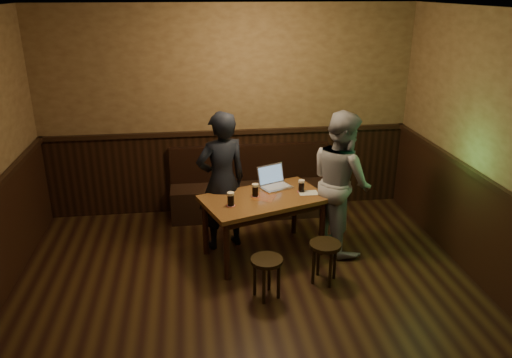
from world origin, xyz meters
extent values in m
cube|color=black|center=(0.00, 0.00, -0.01)|extent=(5.00, 6.00, 0.02)
cube|color=beige|center=(0.00, 0.00, 2.81)|extent=(5.00, 6.00, 0.02)
cube|color=olive|center=(0.00, 3.01, 1.40)|extent=(5.00, 0.02, 2.80)
cube|color=black|center=(0.00, 2.98, 0.55)|extent=(4.98, 0.04, 1.10)
cube|color=black|center=(0.00, 2.95, 1.13)|extent=(4.98, 0.06, 0.06)
cube|color=black|center=(0.28, 2.71, 0.23)|extent=(2.20, 0.50, 0.45)
cube|color=black|center=(0.28, 2.91, 0.70)|extent=(2.20, 0.10, 0.50)
cube|color=brown|center=(0.28, 1.60, 0.71)|extent=(1.55, 1.19, 0.05)
cube|color=black|center=(0.28, 1.60, 0.64)|extent=(1.40, 1.04, 0.08)
cube|color=maroon|center=(0.28, 1.60, 0.74)|extent=(0.34, 0.34, 0.00)
cylinder|color=black|center=(-0.19, 1.10, 0.34)|extent=(0.07, 0.07, 0.69)
cylinder|color=black|center=(-0.40, 1.70, 0.34)|extent=(0.07, 0.07, 0.69)
cylinder|color=black|center=(0.96, 1.50, 0.34)|extent=(0.07, 0.07, 0.69)
cylinder|color=black|center=(0.75, 2.09, 0.34)|extent=(0.07, 0.07, 0.69)
cylinder|color=black|center=(0.18, 0.72, 0.42)|extent=(0.42, 0.42, 0.04)
cylinder|color=black|center=(0.29, 0.68, 0.21)|extent=(0.03, 0.03, 0.42)
cylinder|color=black|center=(0.22, 0.84, 0.21)|extent=(0.03, 0.03, 0.42)
cylinder|color=black|center=(0.06, 0.77, 0.21)|extent=(0.03, 0.03, 0.42)
cylinder|color=black|center=(0.13, 0.60, 0.21)|extent=(0.03, 0.03, 0.42)
cylinder|color=black|center=(0.83, 0.92, 0.44)|extent=(0.41, 0.41, 0.04)
cylinder|color=black|center=(0.96, 0.95, 0.22)|extent=(0.04, 0.04, 0.44)
cylinder|color=black|center=(0.80, 1.05, 0.22)|extent=(0.04, 0.04, 0.44)
cylinder|color=black|center=(0.71, 0.89, 0.22)|extent=(0.04, 0.04, 0.44)
cylinder|color=black|center=(0.87, 0.80, 0.22)|extent=(0.04, 0.04, 0.44)
cylinder|color=maroon|center=(-0.12, 1.41, 0.74)|extent=(0.10, 0.10, 0.00)
cylinder|color=silver|center=(-0.12, 1.41, 0.74)|extent=(0.09, 0.09, 0.00)
cylinder|color=black|center=(-0.12, 1.41, 0.80)|extent=(0.07, 0.07, 0.12)
cylinder|color=beige|center=(-0.12, 1.41, 0.88)|extent=(0.08, 0.08, 0.03)
cylinder|color=maroon|center=(0.18, 1.63, 0.74)|extent=(0.10, 0.10, 0.00)
cylinder|color=silver|center=(0.18, 1.63, 0.74)|extent=(0.08, 0.08, 0.00)
cylinder|color=black|center=(0.18, 1.63, 0.80)|extent=(0.07, 0.07, 0.12)
cylinder|color=beige|center=(0.18, 1.63, 0.88)|extent=(0.08, 0.08, 0.03)
cylinder|color=maroon|center=(0.74, 1.70, 0.74)|extent=(0.09, 0.09, 0.00)
cylinder|color=silver|center=(0.74, 1.70, 0.74)|extent=(0.08, 0.08, 0.00)
cylinder|color=black|center=(0.74, 1.70, 0.80)|extent=(0.07, 0.07, 0.11)
cylinder|color=beige|center=(0.74, 1.70, 0.87)|extent=(0.07, 0.07, 0.03)
cube|color=silver|center=(0.46, 1.86, 0.74)|extent=(0.42, 0.37, 0.02)
cube|color=#B2B2B7|center=(0.46, 1.86, 0.75)|extent=(0.37, 0.30, 0.00)
cube|color=silver|center=(0.42, 1.97, 0.87)|extent=(0.35, 0.21, 0.23)
cube|color=#567AA1|center=(0.42, 1.96, 0.87)|extent=(0.32, 0.18, 0.20)
cube|color=silver|center=(0.81, 1.64, 0.74)|extent=(0.22, 0.16, 0.00)
imported|color=black|center=(-0.18, 1.88, 0.84)|extent=(0.71, 0.58, 1.69)
imported|color=gray|center=(1.20, 1.67, 0.85)|extent=(0.82, 0.95, 1.70)
camera|label=1|loc=(-0.51, -3.58, 2.98)|focal=35.00mm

